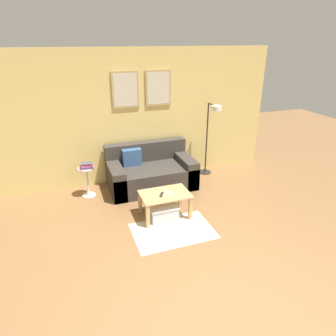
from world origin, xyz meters
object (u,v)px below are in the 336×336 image
at_px(book_stack, 87,166).
at_px(cell_phone, 169,193).
at_px(storage_bin, 162,210).
at_px(remote_control, 162,195).
at_px(side_table, 87,179).
at_px(floor_lamp, 212,130).
at_px(couch, 150,173).
at_px(coffee_table, 165,198).

xyz_separation_m(book_stack, cell_phone, (1.15, -1.12, -0.20)).
distance_m(storage_bin, remote_control, 0.30).
bearing_deg(book_stack, cell_phone, -44.29).
relative_size(book_stack, remote_control, 1.64).
bearing_deg(side_table, storage_bin, -47.44).
xyz_separation_m(side_table, remote_control, (1.04, -1.15, 0.08)).
relative_size(floor_lamp, cell_phone, 10.84).
bearing_deg(remote_control, side_table, 160.59).
bearing_deg(book_stack, floor_lamp, 1.13).
bearing_deg(couch, book_stack, -179.26).
bearing_deg(remote_control, floor_lamp, 67.59).
relative_size(floor_lamp, side_table, 2.71).
height_order(book_stack, remote_control, book_stack).
bearing_deg(side_table, floor_lamp, 0.79).
distance_m(couch, storage_bin, 1.17).
relative_size(coffee_table, book_stack, 3.19).
bearing_deg(cell_phone, coffee_table, 150.66).
xyz_separation_m(couch, side_table, (-1.20, -0.00, 0.05)).
distance_m(coffee_table, storage_bin, 0.21).
distance_m(coffee_table, book_stack, 1.57).
height_order(storage_bin, book_stack, book_stack).
relative_size(coffee_table, cell_phone, 5.60).
xyz_separation_m(book_stack, remote_control, (1.02, -1.14, -0.19)).
bearing_deg(floor_lamp, book_stack, -178.87).
bearing_deg(remote_control, couch, 110.63).
relative_size(couch, floor_lamp, 1.07).
distance_m(coffee_table, side_table, 1.57).
height_order(book_stack, cell_phone, book_stack).
xyz_separation_m(couch, remote_control, (-0.16, -1.15, 0.13)).
relative_size(book_stack, cell_phone, 1.76).
bearing_deg(storage_bin, floor_lamp, 39.22).
bearing_deg(coffee_table, floor_lamp, 39.67).
bearing_deg(side_table, remote_control, -47.88).
height_order(couch, book_stack, couch).
height_order(couch, cell_phone, couch).
distance_m(floor_lamp, remote_control, 1.97).
relative_size(coffee_table, remote_control, 5.23).
height_order(storage_bin, cell_phone, cell_phone).
height_order(coffee_table, floor_lamp, floor_lamp).
bearing_deg(cell_phone, floor_lamp, 22.86).
bearing_deg(couch, cell_phone, -91.66).
bearing_deg(storage_bin, coffee_table, 24.74).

